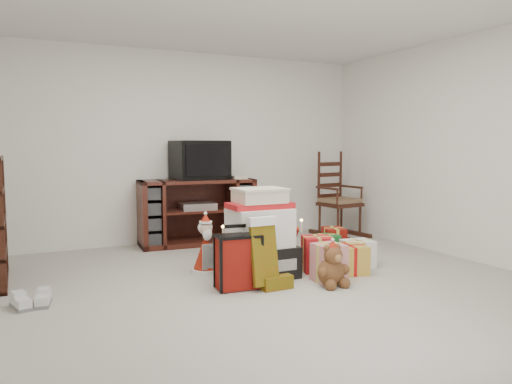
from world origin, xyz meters
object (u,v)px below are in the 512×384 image
Objects in this scene: teddy_bear at (332,268)px; red_suitcase at (238,262)px; sneaker_pair at (32,301)px; crt_television at (200,160)px; tv_stand at (197,212)px; rocking_chair at (337,206)px; gift_pile at (260,239)px; mrs_claus_figurine at (206,250)px; santa_figurine at (283,243)px; gift_cluster at (335,255)px.

red_suitcase is at bearing 160.90° from teddy_bear.
sneaker_pair is at bearing 167.59° from teddy_bear.
red_suitcase is 0.81× the size of crt_television.
tv_stand is 2.76m from sneaker_pair.
rocking_chair reaches higher than gift_pile.
gift_pile is at bearing -85.30° from tv_stand.
rocking_chair reaches higher than teddy_bear.
teddy_bear is at bearing -48.42° from mrs_claus_figurine.
tv_stand is 2.11× the size of crt_television.
gift_pile is 2.06m from sneaker_pair.
mrs_claus_figurine is (-0.41, 0.39, -0.14)m from gift_pile.
santa_figurine is at bearing -80.12° from crt_television.
red_suitcase is 1.71m from sneaker_pair.
rocking_chair reaches higher than tv_stand.
rocking_chair is at bearing 38.81° from santa_figurine.
teddy_bear reaches higher than sneaker_pair.
red_suitcase is (-0.36, -0.30, -0.12)m from gift_pile.
rocking_chair is 1.96× the size of santa_figurine.
gift_pile is (-2.00, -1.56, -0.05)m from rocking_chair.
rocking_chair is at bearing 54.48° from gift_cluster.
teddy_bear is at bearing -18.28° from sneaker_pair.
gift_pile is at bearing 45.01° from red_suitcase.
sneaker_pair is 2.97m from crt_television.
santa_figurine is (0.44, -1.52, -0.18)m from tv_stand.
santa_figurine is (-1.58, -1.27, -0.18)m from rocking_chair.
gift_cluster is (0.87, -1.86, -0.28)m from tv_stand.
gift_pile is 0.53m from santa_figurine.
gift_pile reaches higher than mrs_claus_figurine.
tv_stand is 1.77× the size of gift_pile.
teddy_bear is at bearing -84.61° from crt_television.
santa_figurine is at bearing -7.10° from mrs_claus_figurine.
sneaker_pair is at bearing -133.50° from tv_stand.
mrs_claus_figurine reaches higher than teddy_bear.
mrs_claus_figurine is at bearing -111.76° from crt_television.
crt_television is (0.03, 1.82, 0.72)m from gift_pile.
tv_stand is 1.81m from gift_pile.
teddy_bear is (0.45, -0.58, -0.21)m from gift_pile.
crt_television is (0.45, 1.43, 0.86)m from mrs_claus_figurine.
sneaker_pair is at bearing 179.59° from gift_cluster.
gift_cluster is at bearing -3.11° from gift_pile.
sneaker_pair is at bearing -172.61° from santa_figurine.
tv_stand is at bearing -168.78° from crt_television.
santa_figurine is at bearing 141.58° from gift_cluster.
teddy_bear is 0.66m from gift_cluster.
red_suitcase is 2.32m from crt_television.
santa_figurine is at bearing -69.68° from tv_stand.
rocking_chair is 3.26× the size of teddy_bear.
sneaker_pair is at bearing 176.31° from red_suitcase.
crt_television reaches higher than tv_stand.
sneaker_pair is 0.45× the size of crt_television.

